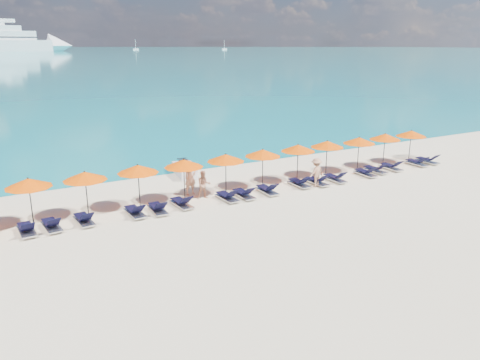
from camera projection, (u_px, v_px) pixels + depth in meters
ground at (270, 219)px, 22.37m from camera, size 1400.00×1400.00×0.00m
sailboat_near at (136, 49)px, 571.25m from camera, size 6.81×2.27×12.48m
sailboat_far at (224, 49)px, 584.75m from camera, size 6.45×2.15×11.83m
jetski at (185, 169)px, 29.69m from camera, size 1.40×2.83×0.97m
beachgoer_a at (190, 177)px, 25.81m from camera, size 0.79×0.58×1.97m
beachgoer_b at (204, 185)px, 25.18m from camera, size 0.83×0.58×1.55m
beachgoer_c at (316, 172)px, 27.31m from camera, size 1.18×0.70×1.71m
umbrella_2 at (28, 183)px, 21.21m from camera, size 2.10×2.10×2.28m
umbrella_3 at (85, 176)px, 22.31m from camera, size 2.10×2.10×2.28m
umbrella_4 at (138, 169)px, 23.56m from camera, size 2.10×2.10×2.28m
umbrella_5 at (184, 163)px, 24.64m from camera, size 2.10×2.10×2.28m
umbrella_6 at (226, 158)px, 25.83m from camera, size 2.10×2.10×2.28m
umbrella_7 at (263, 153)px, 27.00m from camera, size 2.10×2.10×2.28m
umbrella_8 at (298, 148)px, 28.26m from camera, size 2.10×2.10×2.28m
umbrella_9 at (327, 144)px, 29.34m from camera, size 2.10×2.10×2.28m
umbrella_10 at (359, 140)px, 30.45m from camera, size 2.10×2.10×2.28m
umbrella_11 at (385, 137)px, 31.67m from camera, size 2.10×2.10×2.28m
umbrella_12 at (411, 133)px, 32.80m from camera, size 2.10×2.10×2.28m
lounger_3 at (27, 229)px, 20.60m from camera, size 0.73×1.74×0.66m
lounger_4 at (52, 225)px, 21.10m from camera, size 0.78×1.75×0.66m
lounger_5 at (84, 219)px, 21.77m from camera, size 0.77×1.75×0.66m
lounger_6 at (135, 211)px, 22.78m from camera, size 0.72×1.73×0.66m
lounger_7 at (158, 208)px, 23.20m from camera, size 0.69×1.72×0.66m
lounger_8 at (182, 203)px, 24.00m from camera, size 0.76×1.75×0.66m
lounger_9 at (227, 196)px, 25.00m from camera, size 0.71×1.73×0.66m
lounger_10 at (244, 194)px, 25.44m from camera, size 0.66×1.71×0.66m
lounger_11 at (267, 190)px, 26.14m from camera, size 0.66×1.71×0.66m
lounger_12 at (299, 183)px, 27.43m from camera, size 0.66×1.72×0.66m
lounger_13 at (317, 181)px, 27.78m from camera, size 0.63×1.70×0.66m
lounger_14 at (335, 178)px, 28.42m from camera, size 0.63×1.70×0.66m
lounger_15 at (366, 173)px, 29.60m from camera, size 0.71×1.73×0.66m
lounger_16 at (376, 169)px, 30.35m from camera, size 0.72×1.73×0.66m
lounger_17 at (391, 167)px, 31.02m from camera, size 0.67×1.72×0.66m
lounger_18 at (417, 162)px, 32.12m from camera, size 0.66×1.71×0.66m
lounger_19 at (428, 160)px, 32.70m from camera, size 0.72×1.73×0.66m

